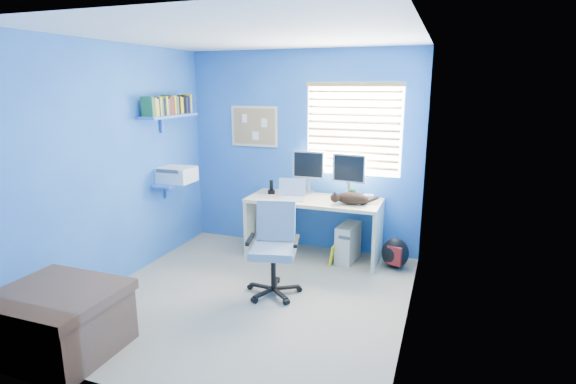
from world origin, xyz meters
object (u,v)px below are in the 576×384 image
(laptop, at_px, (291,190))
(tower_pc, at_px, (348,242))
(desk, at_px, (314,228))
(cat, at_px, (352,198))
(office_chair, at_px, (274,260))

(laptop, height_order, tower_pc, laptop)
(desk, height_order, laptop, laptop)
(desk, height_order, cat, cat)
(laptop, relative_size, office_chair, 0.36)
(desk, xyz_separation_m, tower_pc, (0.43, 0.04, -0.14))
(cat, height_order, tower_pc, cat)
(cat, xyz_separation_m, tower_pc, (-0.05, 0.13, -0.58))
(desk, relative_size, office_chair, 1.73)
(office_chair, bearing_deg, laptop, 99.38)
(desk, xyz_separation_m, office_chair, (-0.10, -1.07, -0.03))
(office_chair, bearing_deg, tower_pc, 64.62)
(tower_pc, bearing_deg, office_chair, -108.50)
(laptop, distance_m, cat, 0.74)
(desk, xyz_separation_m, laptop, (-0.26, -0.11, 0.48))
(laptop, bearing_deg, office_chair, -91.78)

